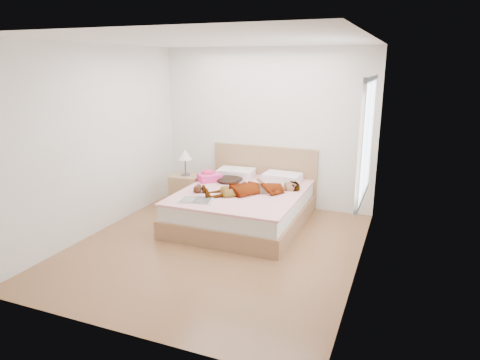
{
  "coord_description": "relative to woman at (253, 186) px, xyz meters",
  "views": [
    {
      "loc": [
        2.23,
        -4.7,
        2.35
      ],
      "look_at": [
        0.0,
        0.85,
        0.7
      ],
      "focal_mm": 32.0,
      "sensor_mm": 36.0,
      "label": 1
    }
  ],
  "objects": [
    {
      "name": "phone",
      "position": [
        -0.5,
        0.4,
        0.08
      ],
      "size": [
        0.09,
        0.1,
        0.05
      ],
      "primitive_type": "cube",
      "rotation": [
        0.44,
        0.0,
        0.61
      ],
      "color": "silver",
      "rests_on": "bed"
    },
    {
      "name": "towel",
      "position": [
        -0.88,
        0.34,
        -0.03
      ],
      "size": [
        0.44,
        0.44,
        0.18
      ],
      "color": "#FD4493",
      "rests_on": "bed"
    },
    {
      "name": "ground",
      "position": [
        -0.18,
        -0.92,
        -0.61
      ],
      "size": [
        4.0,
        4.0,
        0.0
      ],
      "primitive_type": "plane",
      "color": "#522E19",
      "rests_on": "ground"
    },
    {
      "name": "woman",
      "position": [
        0.0,
        0.0,
        0.0
      ],
      "size": [
        1.52,
        1.3,
        0.2
      ],
      "primitive_type": "imported",
      "rotation": [
        0.0,
        0.0,
        -0.96
      ],
      "color": "white",
      "rests_on": "bed"
    },
    {
      "name": "room_shell",
      "position": [
        1.59,
        -0.62,
        0.89
      ],
      "size": [
        4.0,
        4.0,
        4.0
      ],
      "color": "white",
      "rests_on": "ground"
    },
    {
      "name": "bed",
      "position": [
        -0.18,
        0.11,
        -0.34
      ],
      "size": [
        1.8,
        2.08,
        1.0
      ],
      "color": "olive",
      "rests_on": "ground"
    },
    {
      "name": "plush_toy",
      "position": [
        -0.76,
        -0.29,
        -0.04
      ],
      "size": [
        0.17,
        0.22,
        0.11
      ],
      "color": "black",
      "rests_on": "bed"
    },
    {
      "name": "hair",
      "position": [
        -0.57,
        0.45,
        -0.06
      ],
      "size": [
        0.46,
        0.54,
        0.08
      ],
      "primitive_type": "ellipsoid",
      "rotation": [
        0.0,
        0.0,
        0.09
      ],
      "color": "black",
      "rests_on": "bed"
    },
    {
      "name": "nightstand",
      "position": [
        -1.3,
        0.33,
        -0.28
      ],
      "size": [
        0.5,
        0.45,
        0.99
      ],
      "color": "olive",
      "rests_on": "ground"
    },
    {
      "name": "magazine",
      "position": [
        -0.6,
        -0.66,
        -0.09
      ],
      "size": [
        0.51,
        0.39,
        0.03
      ],
      "color": "white",
      "rests_on": "bed"
    },
    {
      "name": "coffee_mug",
      "position": [
        -0.19,
        -0.18,
        -0.05
      ],
      "size": [
        0.12,
        0.1,
        0.09
      ],
      "color": "white",
      "rests_on": "bed"
    }
  ]
}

